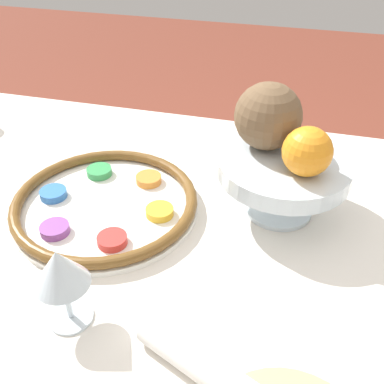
{
  "coord_description": "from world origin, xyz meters",
  "views": [
    {
      "loc": [
        0.23,
        -0.49,
        1.28
      ],
      "look_at": [
        0.07,
        0.12,
        0.82
      ],
      "focal_mm": 42.0,
      "sensor_mm": 36.0,
      "label": 1
    }
  ],
  "objects_px": {
    "fruit_stand": "(284,171)",
    "coconut": "(268,116)",
    "napkin_roll": "(206,368)",
    "orange_fruit": "(307,152)",
    "seder_plate": "(105,203)",
    "wine_glass": "(60,271)"
  },
  "relations": [
    {
      "from": "wine_glass",
      "to": "orange_fruit",
      "type": "height_order",
      "value": "orange_fruit"
    },
    {
      "from": "orange_fruit",
      "to": "napkin_roll",
      "type": "distance_m",
      "value": 0.35
    },
    {
      "from": "fruit_stand",
      "to": "coconut",
      "type": "bearing_deg",
      "value": 137.59
    },
    {
      "from": "coconut",
      "to": "wine_glass",
      "type": "bearing_deg",
      "value": -121.44
    },
    {
      "from": "wine_glass",
      "to": "coconut",
      "type": "distance_m",
      "value": 0.41
    },
    {
      "from": "fruit_stand",
      "to": "orange_fruit",
      "type": "relative_size",
      "value": 2.86
    },
    {
      "from": "seder_plate",
      "to": "fruit_stand",
      "type": "relative_size",
      "value": 1.47
    },
    {
      "from": "fruit_stand",
      "to": "orange_fruit",
      "type": "height_order",
      "value": "orange_fruit"
    },
    {
      "from": "coconut",
      "to": "napkin_roll",
      "type": "height_order",
      "value": "coconut"
    },
    {
      "from": "wine_glass",
      "to": "napkin_roll",
      "type": "distance_m",
      "value": 0.21
    },
    {
      "from": "napkin_roll",
      "to": "orange_fruit",
      "type": "bearing_deg",
      "value": 75.56
    },
    {
      "from": "seder_plate",
      "to": "orange_fruit",
      "type": "bearing_deg",
      "value": 7.79
    },
    {
      "from": "seder_plate",
      "to": "coconut",
      "type": "distance_m",
      "value": 0.32
    },
    {
      "from": "seder_plate",
      "to": "wine_glass",
      "type": "relative_size",
      "value": 2.64
    },
    {
      "from": "fruit_stand",
      "to": "orange_fruit",
      "type": "bearing_deg",
      "value": -46.08
    },
    {
      "from": "napkin_roll",
      "to": "coconut",
      "type": "bearing_deg",
      "value": 88.31
    },
    {
      "from": "wine_glass",
      "to": "fruit_stand",
      "type": "height_order",
      "value": "wine_glass"
    },
    {
      "from": "seder_plate",
      "to": "napkin_roll",
      "type": "height_order",
      "value": "napkin_roll"
    },
    {
      "from": "seder_plate",
      "to": "wine_glass",
      "type": "height_order",
      "value": "wine_glass"
    },
    {
      "from": "orange_fruit",
      "to": "wine_glass",
      "type": "bearing_deg",
      "value": -135.42
    },
    {
      "from": "wine_glass",
      "to": "coconut",
      "type": "height_order",
      "value": "coconut"
    },
    {
      "from": "fruit_stand",
      "to": "seder_plate",
      "type": "bearing_deg",
      "value": -165.35
    }
  ]
}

